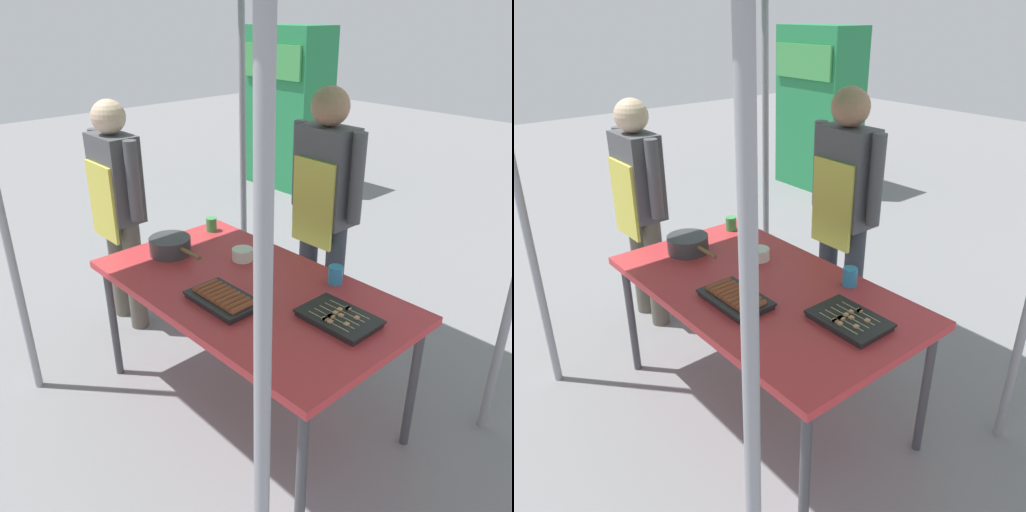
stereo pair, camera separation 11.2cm
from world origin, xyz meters
TOP-DOWN VIEW (x-y plane):
  - ground_plane at (0.00, 0.00)m, footprint 18.00×18.00m
  - stall_table at (0.00, 0.00)m, footprint 1.60×0.90m
  - tray_grilled_sausages at (0.04, -0.19)m, footprint 0.35×0.22m
  - tray_meat_skewers at (0.51, 0.08)m, footprint 0.34×0.23m
  - cooking_wok at (-0.58, -0.07)m, footprint 0.39×0.23m
  - condiment_bowl at (-0.25, 0.18)m, footprint 0.12×0.12m
  - drink_cup_near_edge at (0.27, 0.34)m, footprint 0.07×0.07m
  - drink_cup_by_wok at (-0.69, 0.31)m, footprint 0.07×0.07m
  - vendor_woman at (-0.21, 0.80)m, footprint 0.52×0.23m
  - customer_nearby at (-1.22, -0.03)m, footprint 0.52×0.22m
  - neighbor_stall_left at (-2.68, 3.03)m, footprint 0.97×0.57m

SIDE VIEW (x-z plane):
  - ground_plane at x=0.00m, z-range 0.00..0.00m
  - stall_table at x=0.00m, z-range 0.32..1.07m
  - tray_meat_skewers at x=0.51m, z-range 0.75..0.79m
  - tray_grilled_sausages at x=0.04m, z-range 0.75..0.80m
  - condiment_bowl at x=-0.25m, z-range 0.75..0.81m
  - drink_cup_by_wok at x=-0.69m, z-range 0.75..0.83m
  - drink_cup_near_edge at x=0.27m, z-range 0.75..0.84m
  - cooking_wok at x=-0.58m, z-range 0.75..0.85m
  - customer_nearby at x=-1.22m, z-range 0.13..1.65m
  - neighbor_stall_left at x=-2.68m, z-range 0.01..1.84m
  - vendor_woman at x=-0.21m, z-range 0.15..1.77m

